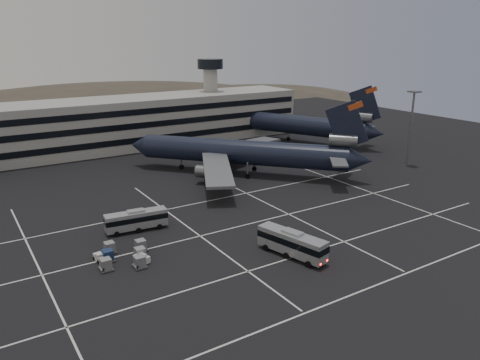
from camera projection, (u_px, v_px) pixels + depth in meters
name	position (u px, v px, depth m)	size (l,w,h in m)	color
ground	(245.00, 236.00, 75.01)	(260.00, 260.00, 0.00)	black
lane_markings	(247.00, 234.00, 76.08)	(90.00, 55.62, 0.01)	silver
terminal	(96.00, 127.00, 128.85)	(125.00, 26.00, 24.00)	gray
hills	(84.00, 129.00, 224.92)	(352.00, 180.00, 44.00)	#38332B
lightpole_right	(412.00, 118.00, 113.36)	(2.40, 2.40, 18.28)	slate
trijet_main	(245.00, 152.00, 107.47)	(42.85, 46.42, 18.08)	black
trijet_far	(292.00, 123.00, 141.75)	(32.19, 54.09, 18.08)	black
bus_near	(292.00, 242.00, 67.73)	(5.23, 11.45, 3.94)	gray
bus_far	(136.00, 219.00, 76.81)	(10.35, 3.45, 3.58)	gray
tug_a	(100.00, 257.00, 66.70)	(1.52, 2.22, 1.33)	silver
tug_b	(142.00, 259.00, 66.12)	(2.12, 2.63, 1.48)	silver
uld_cluster	(124.00, 255.00, 66.96)	(8.64, 9.27, 1.68)	#2D2D30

